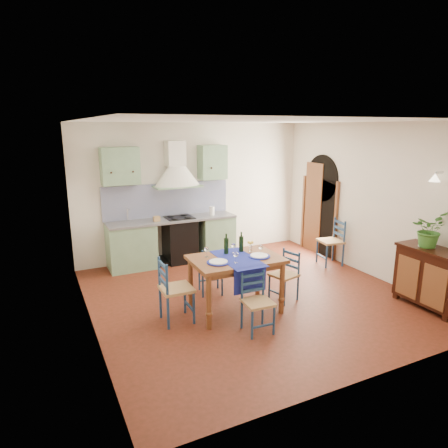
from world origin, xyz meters
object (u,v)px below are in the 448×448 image
(sideboard, at_px, (431,276))
(potted_plant, at_px, (429,229))
(chair_near, at_px, (257,302))
(dining_table, at_px, (236,264))

(sideboard, bearing_deg, potted_plant, 91.32)
(chair_near, xyz_separation_m, potted_plant, (2.76, -0.38, 0.79))
(dining_table, bearing_deg, potted_plant, -21.00)
(chair_near, distance_m, sideboard, 2.81)
(sideboard, relative_size, potted_plant, 1.91)
(sideboard, distance_m, potted_plant, 0.71)
(dining_table, xyz_separation_m, potted_plant, (2.73, -1.05, 0.47))
(potted_plant, bearing_deg, sideboard, -88.68)
(chair_near, bearing_deg, potted_plant, -7.81)
(chair_near, distance_m, potted_plant, 2.89)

